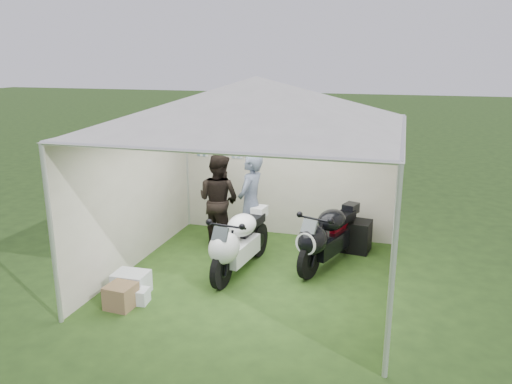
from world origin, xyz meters
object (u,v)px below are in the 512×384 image
(motorcycle_black, at_px, (327,235))
(crate_1, at_px, (121,296))
(canopy_tent, at_px, (257,107))
(person_blue_jacket, at_px, (251,204))
(equipment_box, at_px, (354,236))
(crate_2, at_px, (138,296))
(paddock_stand, at_px, (349,242))
(motorcycle_white, at_px, (238,241))
(person_dark_jacket, at_px, (219,200))
(crate_0, at_px, (131,283))

(motorcycle_black, height_order, crate_1, motorcycle_black)
(canopy_tent, height_order, person_blue_jacket, canopy_tent)
(canopy_tent, height_order, crate_1, canopy_tent)
(canopy_tent, relative_size, motorcycle_black, 3.09)
(equipment_box, bearing_deg, crate_2, -133.48)
(paddock_stand, height_order, equipment_box, equipment_box)
(person_blue_jacket, bearing_deg, canopy_tent, 31.01)
(motorcycle_white, bearing_deg, equipment_box, 48.80)
(person_blue_jacket, distance_m, crate_2, 2.51)
(paddock_stand, bearing_deg, motorcycle_white, -136.61)
(canopy_tent, height_order, person_dark_jacket, canopy_tent)
(canopy_tent, distance_m, paddock_stand, 3.11)
(person_dark_jacket, relative_size, equipment_box, 3.05)
(canopy_tent, xyz_separation_m, person_dark_jacket, (-1.02, 1.09, -1.75))
(canopy_tent, height_order, motorcycle_white, canopy_tent)
(person_dark_jacket, bearing_deg, equipment_box, -155.74)
(crate_0, xyz_separation_m, crate_2, (0.23, -0.23, -0.06))
(canopy_tent, bearing_deg, person_blue_jacket, 112.33)
(paddock_stand, bearing_deg, crate_2, -132.61)
(person_dark_jacket, bearing_deg, crate_2, 97.94)
(motorcycle_white, height_order, crate_2, motorcycle_white)
(crate_1, bearing_deg, equipment_box, 46.61)
(canopy_tent, height_order, crate_0, canopy_tent)
(person_dark_jacket, height_order, crate_1, person_dark_jacket)
(canopy_tent, distance_m, person_blue_jacket, 1.96)
(canopy_tent, xyz_separation_m, crate_2, (-1.31, -1.30, -2.47))
(crate_2, bearing_deg, motorcycle_black, 40.85)
(paddock_stand, xyz_separation_m, equipment_box, (0.08, -0.00, 0.13))
(canopy_tent, bearing_deg, motorcycle_white, 177.74)
(paddock_stand, height_order, person_dark_jacket, person_dark_jacket)
(person_dark_jacket, relative_size, person_blue_jacket, 0.95)
(person_blue_jacket, bearing_deg, paddock_stand, 118.59)
(crate_0, height_order, crate_2, crate_0)
(motorcycle_black, distance_m, crate_0, 3.07)
(paddock_stand, bearing_deg, person_dark_jacket, -170.20)
(motorcycle_white, height_order, paddock_stand, motorcycle_white)
(person_blue_jacket, relative_size, crate_2, 6.29)
(canopy_tent, relative_size, person_dark_jacket, 3.42)
(equipment_box, distance_m, crate_1, 4.06)
(paddock_stand, height_order, person_blue_jacket, person_blue_jacket)
(crate_1, bearing_deg, crate_0, 100.53)
(equipment_box, xyz_separation_m, crate_1, (-2.79, -2.95, -0.11))
(motorcycle_black, height_order, paddock_stand, motorcycle_black)
(canopy_tent, xyz_separation_m, crate_0, (-1.54, -1.08, -2.42))
(motorcycle_black, relative_size, person_dark_jacket, 1.11)
(equipment_box, height_order, crate_1, equipment_box)
(person_blue_jacket, bearing_deg, motorcycle_white, 12.84)
(motorcycle_black, distance_m, person_blue_jacket, 1.40)
(paddock_stand, bearing_deg, person_blue_jacket, -160.09)
(equipment_box, height_order, crate_0, equipment_box)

